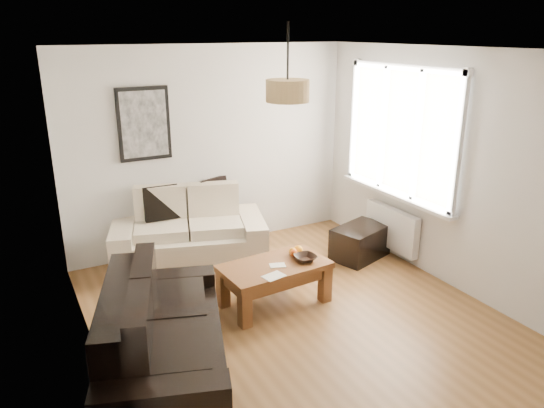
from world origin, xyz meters
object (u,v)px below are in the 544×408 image
coffee_table (275,284)px  ottoman (360,242)px  loveseat_cream (189,230)px  sofa_leather (165,332)px

coffee_table → ottoman: (1.51, 0.52, -0.02)m
loveseat_cream → sofa_leather: loveseat_cream is taller
sofa_leather → ottoman: 3.11m
loveseat_cream → coffee_table: size_ratio=1.63×
coffee_table → ottoman: 1.60m
loveseat_cream → ottoman: (1.97, -0.83, -0.25)m
loveseat_cream → coffee_table: 1.45m
loveseat_cream → ottoman: bearing=-5.7°
loveseat_cream → ottoman: 2.15m
loveseat_cream → sofa_leather: size_ratio=0.95×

